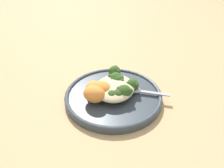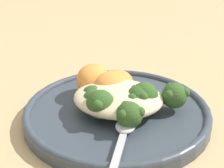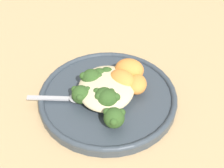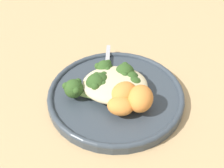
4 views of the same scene
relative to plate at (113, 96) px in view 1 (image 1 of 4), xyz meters
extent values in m
plane|color=tan|center=(-0.01, 0.02, -0.01)|extent=(4.00, 4.00, 0.00)
cylinder|color=#38424C|center=(0.00, 0.00, 0.00)|extent=(0.27, 0.27, 0.02)
torus|color=#38424C|center=(0.00, 0.00, 0.00)|extent=(0.27, 0.27, 0.01)
ellipsoid|color=beige|center=(0.00, 0.00, 0.03)|extent=(0.13, 0.11, 0.03)
ellipsoid|color=#8EB25B|center=(0.01, -0.02, 0.02)|extent=(0.06, 0.06, 0.02)
sphere|color=#335623|center=(0.04, 0.00, 0.03)|extent=(0.03, 0.03, 0.03)
sphere|color=#335623|center=(0.04, 0.02, 0.03)|extent=(0.01, 0.01, 0.01)
sphere|color=#335623|center=(0.04, -0.01, 0.03)|extent=(0.01, 0.01, 0.01)
ellipsoid|color=#8EB25B|center=(0.01, -0.02, 0.02)|extent=(0.06, 0.07, 0.02)
sphere|color=#335623|center=(0.03, 0.01, 0.03)|extent=(0.03, 0.03, 0.03)
sphere|color=#335623|center=(0.03, 0.03, 0.03)|extent=(0.01, 0.01, 0.01)
sphere|color=#335623|center=(0.03, 0.00, 0.03)|extent=(0.01, 0.01, 0.01)
ellipsoid|color=#8EB25B|center=(0.01, 0.00, 0.02)|extent=(0.03, 0.07, 0.01)
sphere|color=#335623|center=(0.02, 0.03, 0.03)|extent=(0.04, 0.04, 0.04)
sphere|color=#335623|center=(0.02, 0.05, 0.04)|extent=(0.02, 0.02, 0.02)
sphere|color=#335623|center=(0.02, 0.02, 0.04)|extent=(0.02, 0.02, 0.02)
ellipsoid|color=#8EB25B|center=(-0.01, 0.00, 0.02)|extent=(0.05, 0.10, 0.01)
sphere|color=#335623|center=(-0.03, 0.05, 0.03)|extent=(0.04, 0.04, 0.04)
sphere|color=#335623|center=(-0.02, 0.06, 0.03)|extent=(0.01, 0.01, 0.01)
sphere|color=#335623|center=(-0.04, 0.05, 0.03)|extent=(0.01, 0.01, 0.01)
sphere|color=#335623|center=(-0.02, 0.04, 0.03)|extent=(0.01, 0.01, 0.01)
ellipsoid|color=#8EB25B|center=(-0.01, -0.02, 0.02)|extent=(0.06, 0.06, 0.02)
sphere|color=#335623|center=(-0.03, 0.00, 0.03)|extent=(0.04, 0.04, 0.04)
sphere|color=#335623|center=(-0.02, 0.02, 0.04)|extent=(0.01, 0.01, 0.01)
sphere|color=#335623|center=(-0.05, 0.00, 0.04)|extent=(0.01, 0.01, 0.01)
sphere|color=#335623|center=(-0.02, -0.01, 0.04)|extent=(0.01, 0.01, 0.01)
ellipsoid|color=#8EB25B|center=(-0.01, -0.02, 0.02)|extent=(0.07, 0.05, 0.02)
sphere|color=#335623|center=(-0.04, 0.00, 0.03)|extent=(0.04, 0.04, 0.04)
sphere|color=#335623|center=(-0.04, 0.01, 0.04)|extent=(0.02, 0.02, 0.02)
sphere|color=#335623|center=(-0.04, -0.02, 0.04)|extent=(0.02, 0.02, 0.02)
ellipsoid|color=#8EB25B|center=(-0.03, -0.02, 0.02)|extent=(0.10, 0.03, 0.02)
sphere|color=#335623|center=(-0.08, -0.02, 0.03)|extent=(0.04, 0.04, 0.04)
sphere|color=#335623|center=(-0.07, 0.00, 0.04)|extent=(0.01, 0.01, 0.01)
sphere|color=#335623|center=(-0.09, -0.02, 0.04)|extent=(0.01, 0.01, 0.01)
sphere|color=#335623|center=(-0.07, -0.03, 0.04)|extent=(0.01, 0.01, 0.01)
ellipsoid|color=orange|center=(0.02, -0.03, 0.03)|extent=(0.07, 0.07, 0.04)
ellipsoid|color=orange|center=(0.02, -0.03, 0.03)|extent=(0.07, 0.06, 0.03)
ellipsoid|color=orange|center=(0.01, -0.06, 0.03)|extent=(0.05, 0.04, 0.03)
ellipsoid|color=orange|center=(0.05, -0.04, 0.03)|extent=(0.06, 0.07, 0.04)
cube|color=#B7B7BC|center=(-0.02, 0.11, 0.01)|extent=(0.01, 0.08, 0.00)
ellipsoid|color=#B7B7BC|center=(-0.02, 0.05, 0.02)|extent=(0.03, 0.04, 0.01)
camera|label=1|loc=(0.47, 0.11, 0.38)|focal=35.00mm
camera|label=2|loc=(-0.09, 0.46, 0.28)|focal=60.00mm
camera|label=3|loc=(-0.44, -0.03, 0.43)|focal=50.00mm
camera|label=4|loc=(0.01, -0.45, 0.43)|focal=50.00mm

